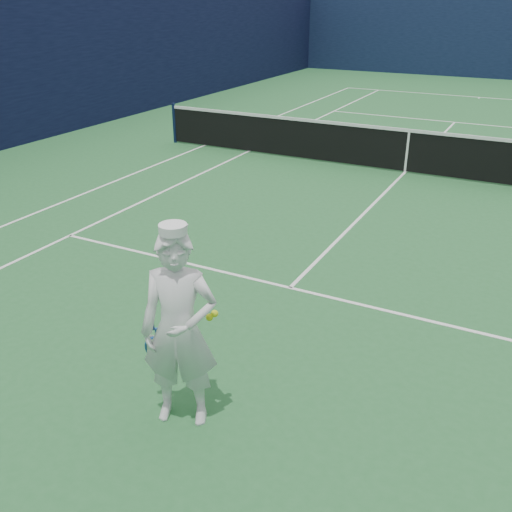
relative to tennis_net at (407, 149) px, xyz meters
The scene contains 5 objects.
ground 0.55m from the tennis_net, ahead, with size 80.00×80.00×0.00m, color #256331.
court_markings 0.55m from the tennis_net, ahead, with size 11.03×23.83×0.01m.
windscreen_fence 1.45m from the tennis_net, ahead, with size 20.12×36.12×4.00m.
tennis_net is the anchor object (origin of this frame).
tennis_player 9.31m from the tennis_net, 88.84° to the right, with size 0.90×0.69×2.01m.
Camera 1 is at (2.84, -12.88, 3.74)m, focal length 40.00 mm.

